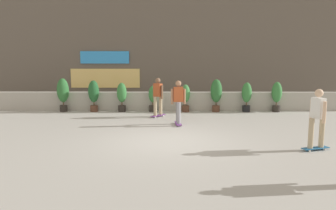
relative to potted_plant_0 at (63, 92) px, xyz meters
name	(u,v)px	position (x,y,z in m)	size (l,w,h in m)	color
ground_plane	(168,141)	(5.04, -5.55, -0.94)	(48.00, 48.00, 0.00)	#B2AFA8
planter_wall	(169,101)	(5.04, 0.45, -0.49)	(18.00, 0.40, 0.90)	#B2ADA3
building_backdrop	(169,47)	(5.03, 4.45, 2.31)	(20.00, 2.08, 6.50)	#60564C
potted_plant_0	(63,92)	(0.00, 0.00, 0.00)	(0.56, 0.56, 1.59)	#2D2823
potted_plant_1	(94,94)	(1.46, 0.00, -0.07)	(0.51, 0.51, 1.50)	brown
potted_plant_2	(122,95)	(2.81, 0.00, -0.15)	(0.46, 0.46, 1.38)	#2D2823
potted_plant_3	(153,98)	(4.28, 0.00, -0.26)	(0.39, 0.39, 1.24)	#2D2823
potted_plant_4	(186,97)	(5.85, 0.00, -0.21)	(0.42, 0.42, 1.30)	brown
potted_plant_5	(216,93)	(7.31, 0.00, -0.03)	(0.54, 0.54, 1.55)	brown
potted_plant_6	(247,95)	(8.76, 0.00, -0.13)	(0.47, 0.47, 1.40)	black
potted_plant_7	(277,95)	(10.18, 0.00, -0.11)	(0.48, 0.48, 1.43)	#2D2823
skater_by_wall_right	(178,101)	(5.42, -3.14, 0.01)	(0.56, 0.81, 1.70)	#72338C
skater_foreground	(158,95)	(4.58, -1.40, 0.01)	(0.66, 0.74, 1.70)	#72338C
skater_by_wall_left	(318,117)	(9.11, -6.55, 0.01)	(0.82, 0.54, 1.70)	#266699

